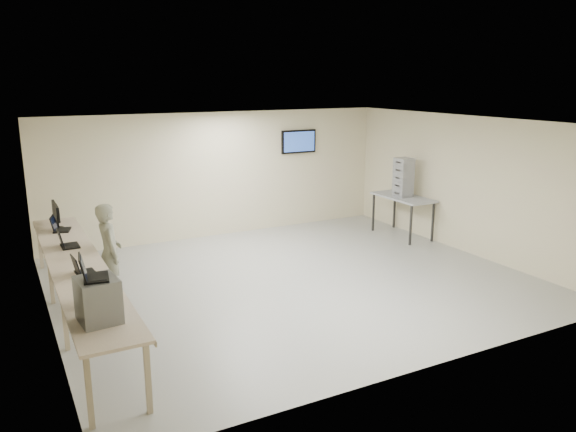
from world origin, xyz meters
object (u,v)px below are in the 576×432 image
workbench (77,268)px  side_table (403,199)px  soldier (110,253)px  equipment_box (98,300)px

workbench → side_table: side_table is taller
soldier → side_table: 6.68m
equipment_box → side_table: bearing=21.3°
soldier → side_table: size_ratio=1.04×
workbench → soldier: 0.81m
soldier → side_table: (6.62, 0.86, 0.05)m
soldier → workbench: bearing=134.9°
soldier → side_table: soldier is taller
workbench → side_table: bearing=11.3°
soldier → equipment_box: bearing=166.5°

